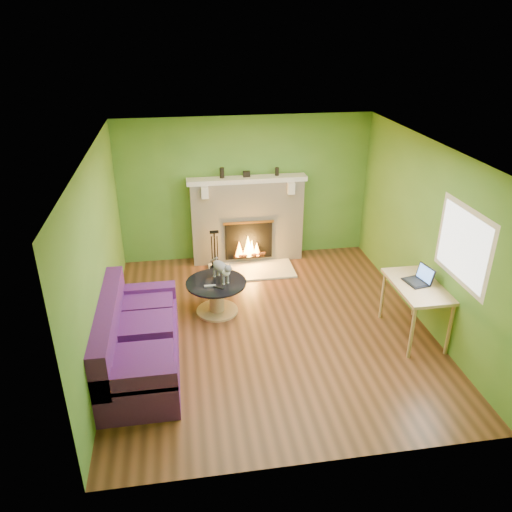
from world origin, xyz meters
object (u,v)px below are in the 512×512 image
at_px(desk, 417,291).
at_px(cat, 221,269).
at_px(sofa, 135,343).
at_px(coffee_table, 217,295).

height_order(desk, cat, cat).
bearing_deg(cat, sofa, -158.49).
height_order(coffee_table, cat, cat).
xyz_separation_m(coffee_table, desk, (2.67, -1.05, 0.42)).
height_order(sofa, coffee_table, sofa).
bearing_deg(desk, coffee_table, 158.61).
distance_m(sofa, coffee_table, 1.63).
height_order(sofa, desk, sofa).
distance_m(desk, cat, 2.82).
bearing_deg(desk, cat, 157.07).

